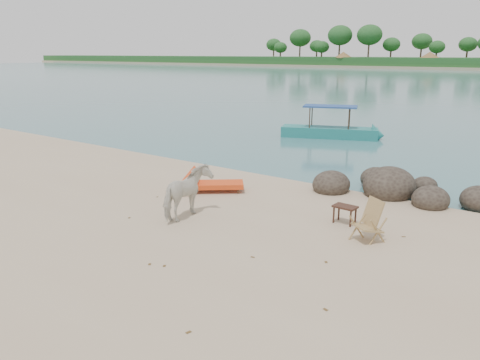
# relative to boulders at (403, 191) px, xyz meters

# --- Properties ---
(boulders) EXTENTS (6.48, 3.02, 1.24)m
(boulders) POSITION_rel_boulders_xyz_m (0.00, 0.00, 0.00)
(boulders) COLOR #2D241E
(boulders) RESTS_ON ground
(cow) EXTENTS (1.02, 1.78, 1.42)m
(cow) POSITION_rel_boulders_xyz_m (-4.21, -5.51, 0.48)
(cow) COLOR silver
(cow) RESTS_ON ground
(side_table) EXTENTS (0.63, 0.42, 0.49)m
(side_table) POSITION_rel_boulders_xyz_m (-0.49, -3.37, 0.02)
(side_table) COLOR black
(side_table) RESTS_ON ground
(lounge_chair) EXTENTS (2.26, 2.03, 0.68)m
(lounge_chair) POSITION_rel_boulders_xyz_m (-5.19, -3.05, 0.11)
(lounge_chair) COLOR #EC4A1B
(lounge_chair) RESTS_ON ground
(deck_chair) EXTENTS (0.92, 0.94, 1.00)m
(deck_chair) POSITION_rel_boulders_xyz_m (0.45, -4.19, 0.27)
(deck_chair) COLOR tan
(deck_chair) RESTS_ON ground
(boat_near) EXTENTS (5.87, 3.29, 2.82)m
(boat_near) POSITION_rel_boulders_xyz_m (-6.82, 8.87, 1.18)
(boat_near) COLOR #1F7774
(boat_near) RESTS_ON water
(dead_leaves) EXTENTS (7.65, 7.27, 0.00)m
(dead_leaves) POSITION_rel_boulders_xyz_m (-2.56, -6.09, -0.22)
(dead_leaves) COLOR brown
(dead_leaves) RESTS_ON ground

